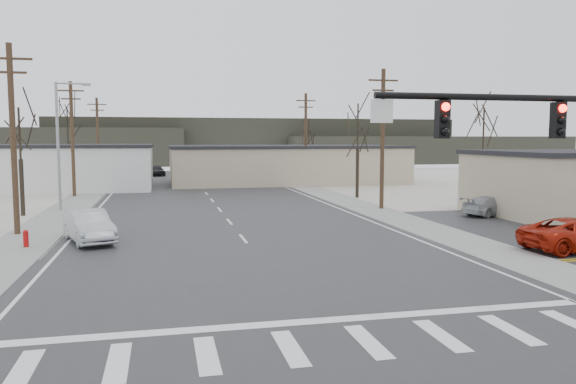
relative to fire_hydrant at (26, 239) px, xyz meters
name	(u,v)px	position (x,y,z in m)	size (l,w,h in m)	color
ground	(274,278)	(10.20, -8.00, -0.45)	(140.00, 140.00, 0.00)	silver
main_road	(227,220)	(10.20, 7.00, -0.43)	(18.00, 110.00, 0.05)	#29292C
cross_road	(274,277)	(10.20, -8.00, -0.43)	(90.00, 10.00, 0.04)	#29292C
sidewalk_left	(62,214)	(-0.40, 12.00, -0.42)	(3.00, 90.00, 0.06)	gray
sidewalk_right	(360,206)	(20.80, 12.00, -0.42)	(3.00, 90.00, 0.06)	gray
fire_hydrant	(26,239)	(0.00, 0.00, 0.00)	(0.24, 0.24, 0.87)	#A50C0C
building_left_far	(38,167)	(-5.80, 32.00, 1.80)	(22.30, 12.30, 4.50)	silver
building_right_far	(285,164)	(20.20, 36.00, 1.70)	(26.30, 14.30, 4.30)	tan
upole_left_b	(13,136)	(-1.30, 4.00, 4.77)	(2.20, 0.30, 10.00)	#4B3523
upole_left_c	(72,137)	(-1.30, 24.00, 4.77)	(2.20, 0.30, 10.00)	#4B3523
upole_left_d	(98,137)	(-1.30, 44.00, 4.77)	(2.20, 0.30, 10.00)	#4B3523
upole_right_a	(382,137)	(21.70, 10.00, 4.77)	(2.20, 0.30, 10.00)	#4B3523
upole_right_b	(306,137)	(21.70, 32.00, 4.77)	(2.20, 0.30, 10.00)	#4B3523
streetlight_main	(61,139)	(-0.60, 14.00, 4.64)	(2.40, 0.25, 9.00)	gray
tree_left_near	(20,136)	(-2.80, 12.00, 4.78)	(3.30, 3.30, 7.35)	black
tree_right_mid	(358,129)	(22.70, 18.00, 5.48)	(3.74, 3.74, 8.33)	black
tree_left_far	(68,128)	(-3.80, 38.00, 5.83)	(3.96, 3.96, 8.82)	black
tree_right_far	(309,135)	(25.20, 44.00, 5.13)	(3.52, 3.52, 7.84)	black
tree_lot	(483,133)	(32.20, 14.00, 5.13)	(3.52, 3.52, 7.84)	black
hill_center	(255,141)	(25.20, 88.00, 4.05)	(80.00, 18.00, 9.00)	#333026
hill_right	(423,150)	(60.20, 82.00, 2.30)	(60.00, 18.00, 5.50)	#333026
sedan_crossing	(89,226)	(2.70, 0.79, 0.37)	(1.65, 4.74, 1.56)	#A2A8AD
car_far_a	(263,179)	(16.84, 31.57, 0.27)	(1.90, 4.68, 1.36)	black
car_far_b	(157,170)	(5.55, 50.43, 0.32)	(1.70, 4.24, 1.44)	black
car_parked_dark_b	(575,205)	(33.01, 4.06, 0.21)	(1.33, 3.83, 1.26)	black
car_parked_silver	(492,206)	(27.41, 5.00, 0.21)	(1.77, 4.35, 1.26)	#A0A6AB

